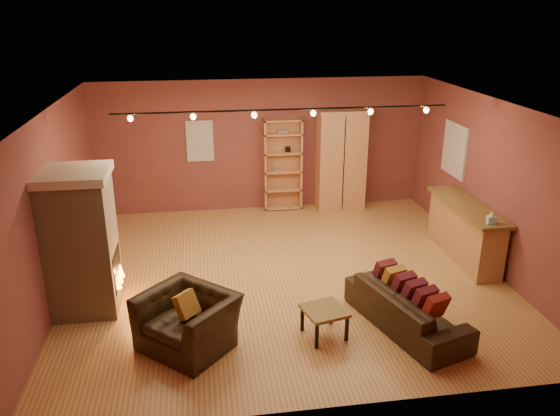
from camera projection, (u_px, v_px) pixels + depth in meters
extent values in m
plane|color=#AF783E|center=(285.00, 274.00, 9.12)|extent=(7.00, 7.00, 0.00)
plane|color=brown|center=(286.00, 107.00, 8.13)|extent=(7.00, 7.00, 0.00)
cube|color=brown|center=(262.00, 146.00, 11.63)|extent=(7.00, 0.02, 2.80)
cube|color=brown|center=(55.00, 207.00, 8.14)|extent=(0.02, 6.50, 2.80)
cube|color=brown|center=(492.00, 185.00, 9.11)|extent=(0.02, 6.50, 2.80)
cube|color=#C4B188|center=(82.00, 246.00, 7.79)|extent=(0.90, 0.90, 2.00)
cube|color=beige|center=(72.00, 175.00, 7.41)|extent=(0.98, 0.98, 0.12)
cube|color=black|center=(114.00, 269.00, 7.98)|extent=(0.10, 0.65, 0.55)
cone|color=orange|center=(119.00, 276.00, 8.03)|extent=(0.10, 0.10, 0.22)
cube|color=silver|center=(200.00, 141.00, 11.38)|extent=(0.56, 0.04, 0.86)
cube|color=tan|center=(282.00, 163.00, 11.82)|extent=(0.81, 0.04, 1.99)
cube|color=tan|center=(265.00, 166.00, 11.64)|extent=(0.04, 0.32, 1.99)
cube|color=tan|center=(300.00, 164.00, 11.74)|extent=(0.04, 0.32, 1.99)
cube|color=gray|center=(276.00, 170.00, 11.71)|extent=(0.18, 0.12, 0.05)
cube|color=black|center=(288.00, 150.00, 11.59)|extent=(0.10, 0.10, 0.12)
cube|color=tan|center=(283.00, 207.00, 12.03)|extent=(0.81, 0.32, 0.04)
cube|color=tan|center=(283.00, 189.00, 11.88)|extent=(0.81, 0.32, 0.04)
cube|color=tan|center=(283.00, 171.00, 11.74)|extent=(0.81, 0.32, 0.03)
cube|color=tan|center=(283.00, 153.00, 11.60)|extent=(0.81, 0.32, 0.04)
cube|color=tan|center=(283.00, 134.00, 11.45)|extent=(0.81, 0.32, 0.04)
cube|color=tan|center=(283.00, 120.00, 11.35)|extent=(0.81, 0.32, 0.04)
cube|color=tan|center=(341.00, 161.00, 11.73)|extent=(1.01, 0.55, 2.12)
cube|color=olive|center=(344.00, 165.00, 11.48)|extent=(0.02, 0.01, 2.02)
cube|color=tan|center=(343.00, 111.00, 11.35)|extent=(1.07, 0.61, 0.06)
cube|color=tan|center=(464.00, 233.00, 9.55)|extent=(0.45, 1.98, 0.95)
cube|color=olive|center=(468.00, 206.00, 9.37)|extent=(0.57, 2.10, 0.06)
cube|color=#91CFE8|center=(491.00, 220.00, 8.53)|extent=(0.15, 0.15, 0.13)
cone|color=white|center=(492.00, 213.00, 8.49)|extent=(0.08, 0.08, 0.10)
cube|color=silver|center=(455.00, 150.00, 10.32)|extent=(0.05, 0.90, 1.00)
imported|color=black|center=(407.00, 302.00, 7.51)|extent=(1.14, 2.04, 0.77)
cube|color=maroon|center=(436.00, 306.00, 6.96)|extent=(0.36, 0.31, 0.36)
cube|color=maroon|center=(424.00, 298.00, 7.15)|extent=(0.36, 0.31, 0.36)
cube|color=maroon|center=(413.00, 291.00, 7.33)|extent=(0.36, 0.31, 0.36)
cube|color=maroon|center=(403.00, 284.00, 7.52)|extent=(0.36, 0.31, 0.36)
cube|color=#B4832E|center=(393.00, 277.00, 7.70)|extent=(0.36, 0.31, 0.36)
cube|color=maroon|center=(384.00, 271.00, 7.89)|extent=(0.36, 0.31, 0.36)
imported|color=black|center=(187.00, 313.00, 7.04)|extent=(1.34, 1.31, 0.99)
cube|color=#B4832E|center=(187.00, 304.00, 7.00)|extent=(0.38, 0.38, 0.34)
cube|color=olive|center=(325.00, 311.00, 7.31)|extent=(0.65, 0.65, 0.04)
cube|color=black|center=(311.00, 334.00, 7.14)|extent=(0.04, 0.04, 0.36)
cube|color=black|center=(344.00, 332.00, 7.20)|extent=(0.04, 0.04, 0.36)
cube|color=black|center=(305.00, 316.00, 7.55)|extent=(0.04, 0.04, 0.36)
cube|color=black|center=(336.00, 314.00, 7.62)|extent=(0.04, 0.04, 0.36)
cylinder|color=black|center=(284.00, 109.00, 8.35)|extent=(5.20, 0.03, 0.03)
sphere|color=#FFD88C|center=(130.00, 118.00, 8.05)|extent=(0.09, 0.09, 0.09)
sphere|color=#FFD88C|center=(193.00, 117.00, 8.18)|extent=(0.09, 0.09, 0.09)
sphere|color=#FFD88C|center=(254.00, 115.00, 8.31)|extent=(0.09, 0.09, 0.09)
sphere|color=#FFD88C|center=(313.00, 113.00, 8.44)|extent=(0.09, 0.09, 0.09)
sphere|color=#FFD88C|center=(371.00, 112.00, 8.56)|extent=(0.09, 0.09, 0.09)
sphere|color=#FFD88C|center=(426.00, 110.00, 8.69)|extent=(0.09, 0.09, 0.09)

